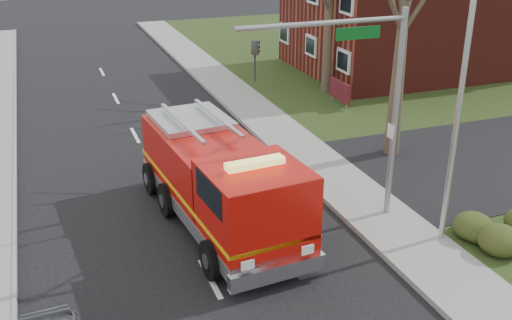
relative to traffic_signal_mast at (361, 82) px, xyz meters
name	(u,v)px	position (x,y,z in m)	size (l,w,h in m)	color
ground	(210,279)	(-5.21, -1.50, -4.71)	(120.00, 120.00, 0.00)	black
sidewalk_right	(404,237)	(0.99, -1.50, -4.63)	(2.40, 80.00, 0.15)	gray
brick_building	(424,10)	(13.79, 16.50, -1.05)	(15.40, 10.40, 7.25)	#5F1C16
health_center_sign	(340,91)	(5.29, 11.00, -3.83)	(0.12, 2.00, 1.40)	#55141C
hedge_corner	(502,222)	(3.79, -2.50, -4.13)	(2.80, 2.00, 0.90)	#283513
traffic_signal_mast	(361,82)	(0.00, 0.00, 0.00)	(5.29, 0.18, 6.80)	gray
streetlight_pole	(458,99)	(1.93, -2.00, -0.16)	(1.48, 0.16, 8.40)	#B7BABF
fire_engine	(221,184)	(-4.01, 1.29, -3.24)	(3.64, 8.26, 3.24)	#BD0E08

